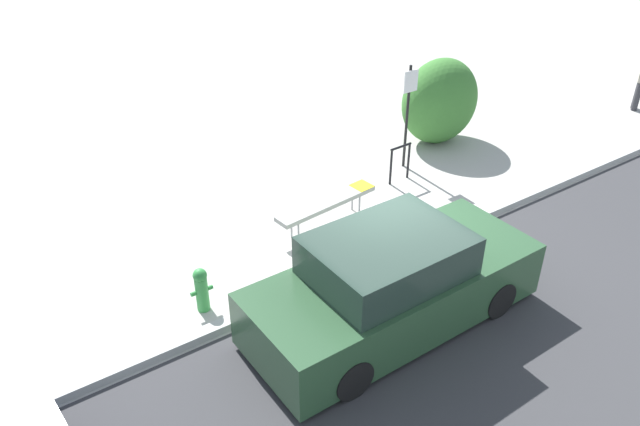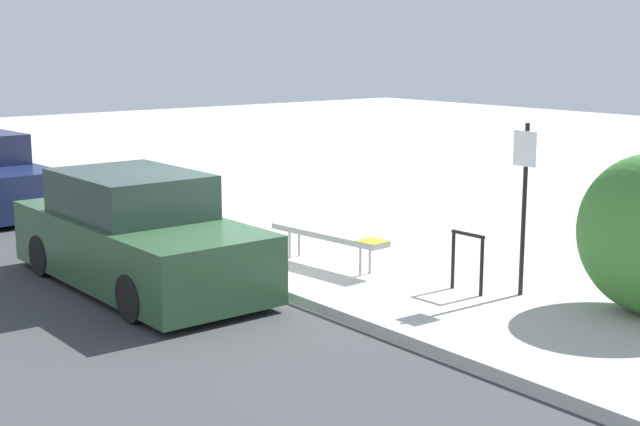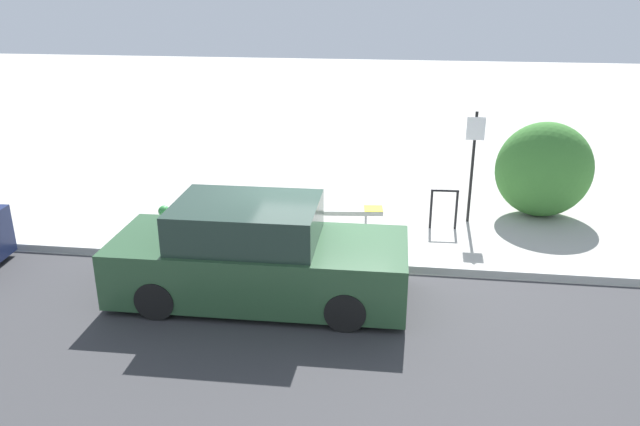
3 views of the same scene
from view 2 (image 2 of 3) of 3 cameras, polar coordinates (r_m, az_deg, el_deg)
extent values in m
plane|color=#ADAAA3|center=(12.61, -4.69, -4.45)|extent=(60.00, 60.00, 0.00)
cube|color=#B7B7B2|center=(12.60, -4.69, -4.16)|extent=(60.00, 0.20, 0.13)
cylinder|color=#99999E|center=(13.90, -1.96, -2.03)|extent=(0.04, 0.04, 0.44)
cylinder|color=#99999E|center=(12.85, 2.59, -3.11)|extent=(0.04, 0.04, 0.44)
cylinder|color=#99999E|center=(14.03, -1.34, -1.90)|extent=(0.04, 0.04, 0.44)
cylinder|color=#99999E|center=(13.00, 3.21, -2.96)|extent=(0.04, 0.04, 0.44)
cube|color=#999993|center=(13.38, 0.54, -1.38)|extent=(2.19, 0.60, 0.09)
cube|color=yellow|center=(12.76, 3.39, -1.79)|extent=(0.40, 0.40, 0.01)
cylinder|color=black|center=(12.31, 8.51, -2.99)|extent=(0.05, 0.05, 0.80)
cylinder|color=black|center=(12.00, 10.31, -3.41)|extent=(0.05, 0.05, 0.80)
cylinder|color=black|center=(12.07, 9.46, -1.35)|extent=(0.55, 0.07, 0.05)
cylinder|color=black|center=(12.01, 12.92, 0.16)|extent=(0.06, 0.06, 2.30)
cube|color=white|center=(11.85, 12.97, 4.04)|extent=(0.36, 0.02, 0.46)
cylinder|color=#338C3F|center=(15.34, -9.09, -0.63)|extent=(0.20, 0.20, 0.60)
sphere|color=#338C3F|center=(15.27, -9.13, 0.68)|extent=(0.22, 0.22, 0.22)
cylinder|color=#338C3F|center=(15.45, -9.35, -0.33)|extent=(0.08, 0.07, 0.07)
cylinder|color=#338C3F|center=(15.21, -8.84, -0.49)|extent=(0.08, 0.07, 0.07)
cylinder|color=black|center=(11.77, -4.82, -4.05)|extent=(0.60, 0.19, 0.60)
cylinder|color=black|center=(10.99, -11.89, -5.35)|extent=(0.60, 0.19, 0.60)
cylinder|color=black|center=(14.13, -11.21, -1.70)|extent=(0.60, 0.19, 0.60)
cylinder|color=black|center=(13.48, -17.33, -2.60)|extent=(0.60, 0.19, 0.60)
cube|color=#2D5133|center=(12.49, -11.55, -2.22)|extent=(4.54, 1.81, 0.88)
cube|color=#253930|center=(12.51, -12.06, 1.19)|extent=(2.19, 1.61, 0.62)
cylinder|color=black|center=(17.96, -17.08, 0.71)|extent=(0.61, 0.22, 0.60)
camera|label=1|loc=(16.20, -39.84, 19.29)|focal=35.00mm
camera|label=3|loc=(9.49, -59.76, 14.13)|focal=35.00mm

